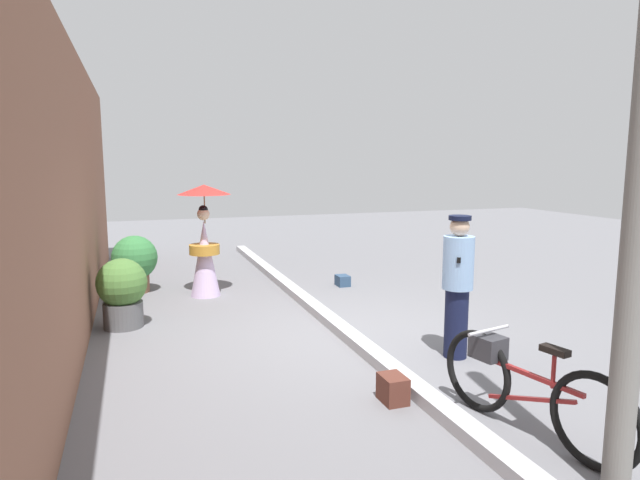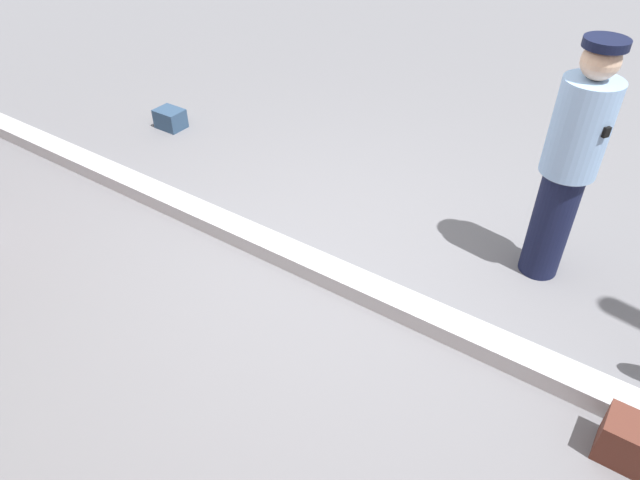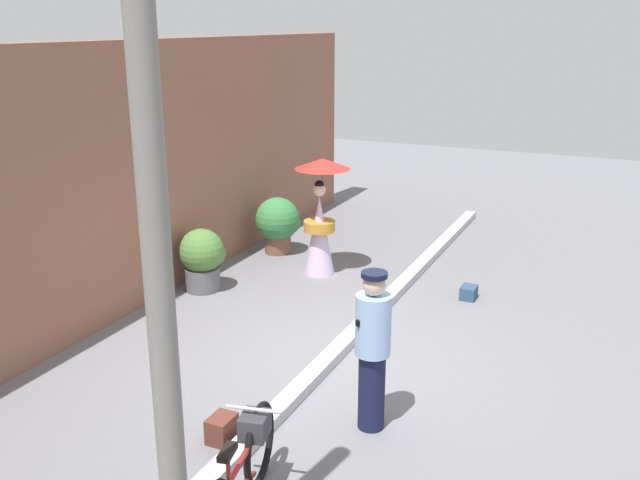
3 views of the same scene
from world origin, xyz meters
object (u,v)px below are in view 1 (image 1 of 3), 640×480
object	(u,v)px
backpack_spare	(343,280)
backpack_on_pavement	(394,388)
person_officer	(458,283)
person_with_parasol	(204,239)
potted_plant_small	(123,290)
potted_plant_by_door	(136,261)
bicycle_near_officer	(523,385)

from	to	relation	value
backpack_spare	backpack_on_pavement	bearing A→B (deg)	164.23
person_officer	person_with_parasol	size ratio (longest dim) A/B	0.88
backpack_on_pavement	backpack_spare	xyz separation A→B (m)	(4.52, -1.28, -0.03)
potted_plant_small	potted_plant_by_door	bearing A→B (deg)	-4.90
bicycle_near_officer	potted_plant_by_door	world-z (taller)	potted_plant_by_door
potted_plant_small	backpack_on_pavement	distance (m)	4.03
backpack_on_pavement	backpack_spare	bearing A→B (deg)	-15.77
potted_plant_small	person_with_parasol	bearing A→B (deg)	-42.32
person_officer	potted_plant_small	xyz separation A→B (m)	(2.42, 3.56, -0.35)
potted_plant_by_door	backpack_on_pavement	xyz separation A→B (m)	(-5.27, -2.20, -0.40)
person_officer	backpack_spare	distance (m)	3.78
bicycle_near_officer	potted_plant_by_door	size ratio (longest dim) A/B	1.86
person_with_parasol	person_officer	bearing A→B (deg)	-148.75
potted_plant_by_door	potted_plant_small	world-z (taller)	potted_plant_by_door
bicycle_near_officer	potted_plant_by_door	distance (m)	6.79
person_officer	backpack_on_pavement	world-z (taller)	person_officer
person_with_parasol	potted_plant_by_door	xyz separation A→B (m)	(0.65, 1.08, -0.41)
potted_plant_small	backpack_on_pavement	xyz separation A→B (m)	(-3.24, -2.37, -0.37)
bicycle_near_officer	person_officer	world-z (taller)	person_officer
bicycle_near_officer	potted_plant_small	distance (m)	5.14
person_with_parasol	potted_plant_small	size ratio (longest dim) A/B	1.96
person_officer	backpack_on_pavement	size ratio (longest dim) A/B	5.66
person_officer	potted_plant_by_door	size ratio (longest dim) A/B	1.67
person_officer	backpack_spare	size ratio (longest dim) A/B	5.91
backpack_spare	bicycle_near_officer	bearing A→B (deg)	174.18
person_officer	potted_plant_by_door	distance (m)	5.60
person_officer	potted_plant_by_door	xyz separation A→B (m)	(4.45, 3.38, -0.32)
person_with_parasol	backpack_spare	xyz separation A→B (m)	(-0.10, -2.39, -0.85)
person_with_parasol	potted_plant_by_door	distance (m)	1.33
potted_plant_by_door	backpack_spare	distance (m)	3.58
potted_plant_by_door	backpack_spare	world-z (taller)	potted_plant_by_door
person_with_parasol	potted_plant_by_door	world-z (taller)	person_with_parasol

